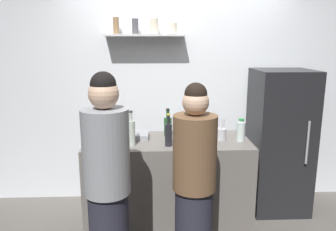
{
  "coord_description": "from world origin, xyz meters",
  "views": [
    {
      "loc": [
        -0.28,
        -2.66,
        1.88
      ],
      "look_at": [
        -0.15,
        0.51,
        1.17
      ],
      "focal_mm": 35.71,
      "sensor_mm": 36.0,
      "label": 1
    }
  ],
  "objects_px": {
    "baking_pan": "(132,135)",
    "wine_bottle_dark_glass": "(168,134)",
    "wine_bottle_green_glass": "(168,126)",
    "person_grey_hoodie": "(108,187)",
    "wine_bottle_pale_glass": "(131,132)",
    "water_bottle_plastic": "(241,131)",
    "utensil_holder": "(221,134)",
    "person_brown_jacket": "(194,185)",
    "refrigerator": "(279,141)"
  },
  "relations": [
    {
      "from": "wine_bottle_pale_glass",
      "to": "person_brown_jacket",
      "type": "height_order",
      "value": "person_brown_jacket"
    },
    {
      "from": "water_bottle_plastic",
      "to": "person_grey_hoodie",
      "type": "bearing_deg",
      "value": -145.44
    },
    {
      "from": "baking_pan",
      "to": "wine_bottle_pale_glass",
      "type": "bearing_deg",
      "value": -86.58
    },
    {
      "from": "wine_bottle_dark_glass",
      "to": "wine_bottle_pale_glass",
      "type": "relative_size",
      "value": 0.93
    },
    {
      "from": "baking_pan",
      "to": "person_brown_jacket",
      "type": "relative_size",
      "value": 0.21
    },
    {
      "from": "wine_bottle_dark_glass",
      "to": "person_brown_jacket",
      "type": "bearing_deg",
      "value": -72.22
    },
    {
      "from": "wine_bottle_dark_glass",
      "to": "refrigerator",
      "type": "bearing_deg",
      "value": 22.53
    },
    {
      "from": "person_brown_jacket",
      "to": "baking_pan",
      "type": "bearing_deg",
      "value": 2.09
    },
    {
      "from": "water_bottle_plastic",
      "to": "person_grey_hoodie",
      "type": "height_order",
      "value": "person_grey_hoodie"
    },
    {
      "from": "refrigerator",
      "to": "wine_bottle_green_glass",
      "type": "xyz_separation_m",
      "value": [
        -1.25,
        -0.18,
        0.24
      ]
    },
    {
      "from": "baking_pan",
      "to": "water_bottle_plastic",
      "type": "bearing_deg",
      "value": -7.79
    },
    {
      "from": "wine_bottle_green_glass",
      "to": "wine_bottle_pale_glass",
      "type": "bearing_deg",
      "value": -138.73
    },
    {
      "from": "person_brown_jacket",
      "to": "wine_bottle_green_glass",
      "type": "bearing_deg",
      "value": -20.09
    },
    {
      "from": "utensil_holder",
      "to": "water_bottle_plastic",
      "type": "bearing_deg",
      "value": -14.96
    },
    {
      "from": "refrigerator",
      "to": "wine_bottle_green_glass",
      "type": "relative_size",
      "value": 5.55
    },
    {
      "from": "baking_pan",
      "to": "water_bottle_plastic",
      "type": "relative_size",
      "value": 1.53
    },
    {
      "from": "water_bottle_plastic",
      "to": "baking_pan",
      "type": "bearing_deg",
      "value": 172.21
    },
    {
      "from": "water_bottle_plastic",
      "to": "utensil_holder",
      "type": "bearing_deg",
      "value": 165.04
    },
    {
      "from": "wine_bottle_dark_glass",
      "to": "utensil_holder",
      "type": "bearing_deg",
      "value": 18.81
    },
    {
      "from": "baking_pan",
      "to": "utensil_holder",
      "type": "bearing_deg",
      "value": -6.27
    },
    {
      "from": "wine_bottle_pale_glass",
      "to": "refrigerator",
      "type": "bearing_deg",
      "value": 17.08
    },
    {
      "from": "refrigerator",
      "to": "water_bottle_plastic",
      "type": "distance_m",
      "value": 0.71
    },
    {
      "from": "wine_bottle_dark_glass",
      "to": "person_brown_jacket",
      "type": "relative_size",
      "value": 0.19
    },
    {
      "from": "wine_bottle_dark_glass",
      "to": "water_bottle_plastic",
      "type": "distance_m",
      "value": 0.73
    },
    {
      "from": "person_brown_jacket",
      "to": "water_bottle_plastic",
      "type": "bearing_deg",
      "value": -68.81
    },
    {
      "from": "refrigerator",
      "to": "person_brown_jacket",
      "type": "xyz_separation_m",
      "value": [
        -1.08,
        -1.08,
        -0.02
      ]
    },
    {
      "from": "refrigerator",
      "to": "wine_bottle_pale_glass",
      "type": "xyz_separation_m",
      "value": [
        -1.61,
        -0.49,
        0.26
      ]
    },
    {
      "from": "wine_bottle_dark_glass",
      "to": "person_grey_hoodie",
      "type": "bearing_deg",
      "value": -124.73
    },
    {
      "from": "water_bottle_plastic",
      "to": "person_brown_jacket",
      "type": "xyz_separation_m",
      "value": [
        -0.54,
        -0.69,
        -0.25
      ]
    },
    {
      "from": "baking_pan",
      "to": "person_brown_jacket",
      "type": "distance_m",
      "value": 1.01
    },
    {
      "from": "baking_pan",
      "to": "wine_bottle_dark_glass",
      "type": "xyz_separation_m",
      "value": [
        0.36,
        -0.28,
        0.09
      ]
    },
    {
      "from": "utensil_holder",
      "to": "wine_bottle_pale_glass",
      "type": "bearing_deg",
      "value": -170.19
    },
    {
      "from": "refrigerator",
      "to": "baking_pan",
      "type": "height_order",
      "value": "refrigerator"
    },
    {
      "from": "wine_bottle_pale_glass",
      "to": "person_brown_jacket",
      "type": "relative_size",
      "value": 0.21
    },
    {
      "from": "person_grey_hoodie",
      "to": "wine_bottle_green_glass",
      "type": "bearing_deg",
      "value": -110.59
    },
    {
      "from": "wine_bottle_green_glass",
      "to": "person_grey_hoodie",
      "type": "xyz_separation_m",
      "value": [
        -0.49,
        -1.03,
        -0.2
      ]
    },
    {
      "from": "refrigerator",
      "to": "wine_bottle_pale_glass",
      "type": "height_order",
      "value": "refrigerator"
    },
    {
      "from": "baking_pan",
      "to": "utensil_holder",
      "type": "distance_m",
      "value": 0.9
    },
    {
      "from": "refrigerator",
      "to": "utensil_holder",
      "type": "bearing_deg",
      "value": -154.88
    },
    {
      "from": "refrigerator",
      "to": "wine_bottle_green_glass",
      "type": "bearing_deg",
      "value": -171.72
    },
    {
      "from": "baking_pan",
      "to": "wine_bottle_dark_glass",
      "type": "distance_m",
      "value": 0.47
    },
    {
      "from": "utensil_holder",
      "to": "person_grey_hoodie",
      "type": "height_order",
      "value": "person_grey_hoodie"
    },
    {
      "from": "wine_bottle_green_glass",
      "to": "water_bottle_plastic",
      "type": "distance_m",
      "value": 0.74
    },
    {
      "from": "person_grey_hoodie",
      "to": "water_bottle_plastic",
      "type": "bearing_deg",
      "value": -140.76
    },
    {
      "from": "wine_bottle_pale_glass",
      "to": "water_bottle_plastic",
      "type": "xyz_separation_m",
      "value": [
        1.06,
        0.1,
        -0.03
      ]
    },
    {
      "from": "utensil_holder",
      "to": "person_brown_jacket",
      "type": "distance_m",
      "value": 0.84
    },
    {
      "from": "refrigerator",
      "to": "water_bottle_plastic",
      "type": "xyz_separation_m",
      "value": [
        -0.54,
        -0.39,
        0.23
      ]
    },
    {
      "from": "refrigerator",
      "to": "person_brown_jacket",
      "type": "bearing_deg",
      "value": -135.09
    },
    {
      "from": "baking_pan",
      "to": "wine_bottle_green_glass",
      "type": "relative_size",
      "value": 1.19
    },
    {
      "from": "utensil_holder",
      "to": "wine_bottle_pale_glass",
      "type": "relative_size",
      "value": 0.66
    }
  ]
}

